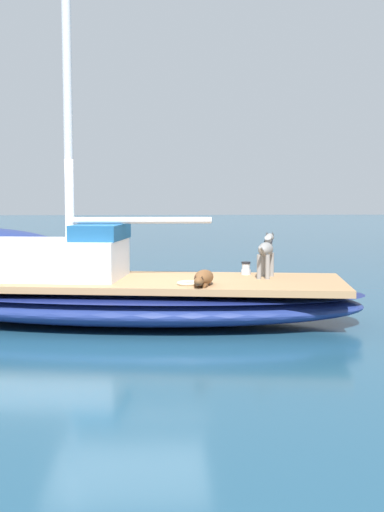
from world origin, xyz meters
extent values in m
plane|color=navy|center=(0.00, 0.00, 0.00)|extent=(120.00, 120.00, 0.00)
ellipsoid|color=navy|center=(0.00, 0.00, 0.28)|extent=(3.50, 7.48, 0.56)
ellipsoid|color=navy|center=(0.00, 0.00, 0.46)|extent=(3.52, 7.52, 0.08)
cube|color=#A37A51|center=(0.00, 0.00, 0.61)|extent=(2.98, 6.85, 0.10)
cylinder|color=silver|center=(0.13, 0.89, 3.69)|extent=(0.14, 0.14, 6.06)
cylinder|color=silver|center=(0.13, -0.21, 1.56)|extent=(0.10, 2.20, 0.10)
cube|color=silver|center=(0.17, 1.19, 0.96)|extent=(1.70, 2.38, 0.60)
cube|color=navy|center=(0.17, 0.42, 1.38)|extent=(1.42, 0.88, 0.24)
ellipsoid|color=brown|center=(-0.77, -1.13, 0.77)|extent=(0.65, 0.41, 0.22)
ellipsoid|color=brown|center=(-1.12, -1.04, 0.76)|extent=(0.23, 0.18, 0.13)
cone|color=black|center=(-1.14, -1.08, 0.82)|extent=(0.05, 0.05, 0.05)
cone|color=black|center=(-1.11, -0.99, 0.82)|extent=(0.05, 0.05, 0.05)
cylinder|color=brown|center=(-0.99, -1.13, 0.69)|extent=(0.19, 0.10, 0.06)
cylinder|color=brown|center=(-0.95, -1.02, 0.69)|extent=(0.19, 0.10, 0.06)
cylinder|color=brown|center=(-0.39, -1.23, 0.69)|extent=(0.18, 0.09, 0.04)
ellipsoid|color=gray|center=(0.04, -2.16, 1.11)|extent=(0.56, 0.39, 0.22)
cylinder|color=gray|center=(0.24, -2.16, 0.85)|extent=(0.07, 0.07, 0.38)
cylinder|color=gray|center=(0.19, -2.28, 0.85)|extent=(0.07, 0.07, 0.38)
cylinder|color=gray|center=(-0.11, -2.03, 0.85)|extent=(0.07, 0.07, 0.38)
cylinder|color=gray|center=(-0.15, -2.16, 0.85)|extent=(0.07, 0.07, 0.38)
cylinder|color=gray|center=(0.26, -2.24, 1.22)|extent=(0.21, 0.17, 0.19)
ellipsoid|color=gray|center=(0.38, -2.28, 1.27)|extent=(0.25, 0.20, 0.13)
cone|color=#2A2929|center=(0.39, -2.24, 1.33)|extent=(0.05, 0.05, 0.06)
cone|color=#2A2929|center=(0.36, -2.32, 1.33)|extent=(0.05, 0.05, 0.06)
torus|color=black|center=(0.26, -2.24, 1.22)|extent=(0.16, 0.17, 0.10)
cylinder|color=gray|center=(-0.29, -2.03, 1.14)|extent=(0.22, 0.12, 0.12)
cylinder|color=#B7B7BC|center=(0.45, -1.91, 0.70)|extent=(0.16, 0.16, 0.08)
cylinder|color=#B7B7BC|center=(0.45, -1.91, 0.79)|extent=(0.13, 0.13, 0.10)
cylinder|color=black|center=(0.45, -1.91, 0.86)|extent=(0.15, 0.15, 0.03)
torus|color=beige|center=(-0.70, -0.90, 0.68)|extent=(0.32, 0.32, 0.04)
camera|label=1|loc=(-9.77, -0.49, 1.92)|focal=44.49mm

